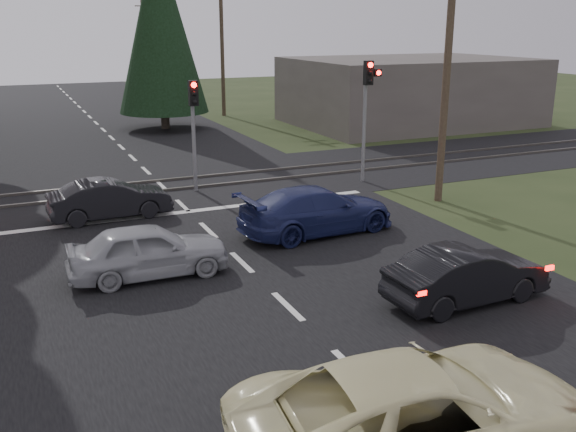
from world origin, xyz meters
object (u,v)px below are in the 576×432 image
traffic_signal_right (368,98)px  cream_coupe (420,412)px  dark_hatchback (467,275)px  utility_pole_mid (222,44)px  blue_sedan (317,210)px  utility_pole_near (447,64)px  silver_car (149,251)px  dark_car_far (110,199)px  traffic_signal_center (194,117)px  utility_pole_far (144,37)px

traffic_signal_right → cream_coupe: (-7.93, -14.97, -2.55)m
dark_hatchback → utility_pole_mid: bearing=-10.9°
traffic_signal_right → blue_sedan: bearing=-132.7°
utility_pole_near → utility_pole_mid: bearing=90.0°
traffic_signal_right → silver_car: traffic_signal_right is taller
dark_hatchback → traffic_signal_right: bearing=-21.5°
utility_pole_near → traffic_signal_right: bearing=105.3°
dark_car_far → traffic_signal_center: bearing=-61.2°
traffic_signal_center → cream_coupe: traffic_signal_center is taller
dark_hatchback → dark_car_far: size_ratio=1.01×
traffic_signal_center → silver_car: size_ratio=1.05×
utility_pole_mid → silver_car: size_ratio=2.30×
traffic_signal_right → dark_car_far: 10.43m
utility_pole_near → utility_pole_mid: (0.00, 24.00, 0.00)m
traffic_signal_center → cream_coupe: size_ratio=0.75×
blue_sedan → dark_car_far: bearing=48.1°
dark_hatchback → dark_car_far: bearing=30.1°
utility_pole_mid → dark_car_far: utility_pole_mid is taller
traffic_signal_center → utility_pole_near: bearing=-32.0°
traffic_signal_right → utility_pole_far: bearing=88.8°
traffic_signal_center → utility_pole_far: utility_pole_far is taller
utility_pole_near → silver_car: (-10.91, -2.94, -4.06)m
utility_pole_near → utility_pole_far: size_ratio=1.00×
traffic_signal_right → blue_sedan: (-4.62, -5.00, -2.61)m
cream_coupe → dark_hatchback: cream_coupe is taller
utility_pole_far → dark_hatchback: (-4.72, -56.37, -4.09)m
utility_pole_near → traffic_signal_center: bearing=148.0°
dark_hatchback → blue_sedan: bearing=6.0°
utility_pole_mid → blue_sedan: (-5.57, -25.53, -4.03)m
blue_sedan → dark_car_far: 6.75m
utility_pole_far → dark_car_far: utility_pole_far is taller
traffic_signal_right → cream_coupe: size_ratio=0.86×
traffic_signal_center → dark_hatchback: size_ratio=1.07×
cream_coupe → traffic_signal_center: bearing=0.4°
dark_car_far → traffic_signal_right: bearing=-87.7°
traffic_signal_right → utility_pole_far: (0.95, 45.53, 1.41)m
traffic_signal_right → utility_pole_mid: size_ratio=0.52×
cream_coupe → blue_sedan: (3.31, 9.97, -0.06)m
utility_pole_mid → dark_car_far: bearing=-117.1°
traffic_signal_right → blue_sedan: 7.30m
blue_sedan → traffic_signal_center: bearing=12.0°
traffic_signal_right → utility_pole_near: utility_pole_near is taller
dark_car_far → silver_car: bearing=177.6°
traffic_signal_right → silver_car: 12.13m
traffic_signal_center → dark_car_far: size_ratio=1.07×
utility_pole_far → utility_pole_near: bearing=-90.0°
cream_coupe → blue_sedan: size_ratio=1.13×
utility_pole_far → dark_car_far: bearing=-103.3°
dark_hatchback → utility_pole_near: bearing=-35.0°
traffic_signal_right → silver_car: bearing=-147.2°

